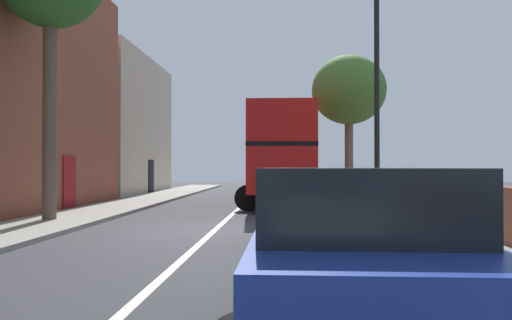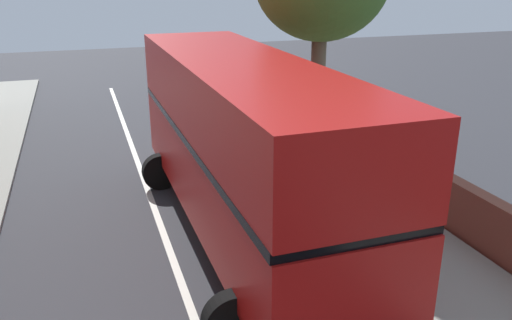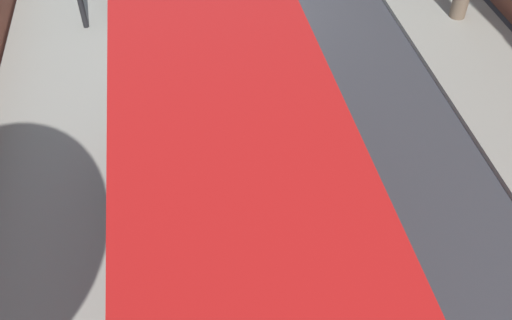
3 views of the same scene
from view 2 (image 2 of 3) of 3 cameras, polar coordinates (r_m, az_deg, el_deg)
double_decker_bus at (r=11.32m, az=-1.56°, el=2.25°), size 3.63×10.28×4.06m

